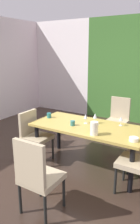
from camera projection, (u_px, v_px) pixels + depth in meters
ground_plane at (45, 159)px, 4.03m from camera, size 5.26×6.13×0.02m
back_panel_interior at (61, 68)px, 6.94m from camera, size 1.98×0.10×2.80m
dining_table at (89, 130)px, 3.59m from camera, size 1.86×0.87×0.74m
chair_left_near at (34, 133)px, 3.85m from camera, size 0.45×0.44×0.90m
chair_head_near at (37, 174)px, 2.52m from camera, size 0.44×0.44×0.99m
chair_head_far at (118, 118)px, 4.69m from camera, size 0.44×0.45×0.95m
wine_glass_right at (121, 119)px, 3.54m from camera, size 0.06×0.06×0.15m
wine_glass_rear at (86, 117)px, 3.65m from camera, size 0.07×0.07×0.16m
wine_glass_west at (95, 116)px, 3.64m from camera, size 0.07×0.07×0.18m
serving_bowl_corner at (134, 139)px, 2.95m from camera, size 0.13×0.13×0.05m
cup_front at (49, 115)px, 3.98m from camera, size 0.08×0.08×0.09m
cup_center at (73, 123)px, 3.56m from camera, size 0.08×0.08×0.08m
pitcher_south at (94, 128)px, 3.15m from camera, size 0.13×0.12×0.20m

